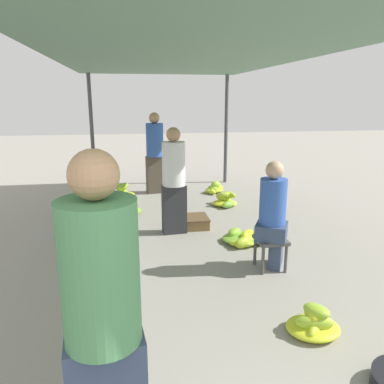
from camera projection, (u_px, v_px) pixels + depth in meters
canopy_post_back_left at (92, 132)px, 8.11m from camera, size 0.08×0.08×2.45m
canopy_post_back_right at (226, 130)px, 8.59m from camera, size 0.08×0.08×2.45m
canopy_tarp at (182, 55)px, 4.73m from camera, size 3.40×7.34×0.04m
vendor_foreground at (103, 322)px, 1.79m from camera, size 0.40×0.40×1.73m
stool at (271, 244)px, 4.31m from camera, size 0.34×0.34×0.37m
vendor_seated at (273, 215)px, 4.24m from camera, size 0.46×0.46×1.27m
banana_pile_left_0 at (126, 209)px, 6.42m from camera, size 0.53×0.48×0.32m
banana_pile_left_1 at (123, 192)px, 7.53m from camera, size 0.47×0.55×0.28m
banana_pile_right_0 at (225, 200)px, 6.95m from camera, size 0.46×0.64×0.27m
banana_pile_right_1 at (245, 238)px, 5.13m from camera, size 0.61×0.59×0.17m
banana_pile_right_2 at (314, 324)px, 3.15m from camera, size 0.46×0.40×0.26m
banana_pile_right_3 at (213, 189)px, 7.86m from camera, size 0.47×0.47×0.25m
crate_near at (193, 222)px, 5.76m from camera, size 0.46×0.46×0.16m
shopper_walking_mid at (174, 180)px, 5.36m from camera, size 0.36×0.35×1.55m
shopper_walking_far at (155, 152)px, 7.68m from camera, size 0.41×0.41×1.66m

